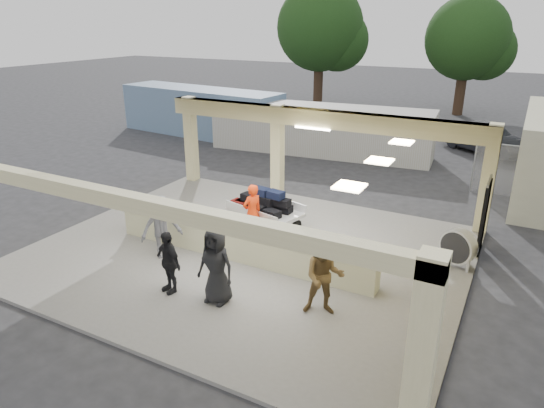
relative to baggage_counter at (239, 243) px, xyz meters
The scene contains 15 objects.
ground 0.77m from the baggage_counter, 90.00° to the left, with size 120.00×120.00×0.00m, color #28282B.
pavilion 1.41m from the baggage_counter, 79.65° to the left, with size 12.01×10.00×3.55m.
baggage_counter is the anchor object (origin of this frame).
luggage_cart 2.32m from the baggage_counter, 100.83° to the left, with size 2.53×1.92×1.31m.
drum_fan 6.00m from the baggage_counter, 23.61° to the left, with size 1.02×0.70×1.08m.
baggage_handler 1.34m from the baggage_counter, 102.47° to the left, with size 0.65×0.36×1.79m, color #F4370C.
passenger_a 3.46m from the baggage_counter, 24.05° to the right, with size 0.92×0.40×1.89m, color brown.
passenger_b 2.39m from the baggage_counter, 104.35° to the right, with size 0.94×0.34×1.61m, color black.
passenger_c 2.20m from the baggage_counter, 155.19° to the right, with size 1.18×0.41×1.82m, color #55565B.
passenger_d 2.29m from the baggage_counter, 71.54° to the right, with size 0.93×0.38×1.90m, color black.
car_dark 16.75m from the baggage_counter, 73.57° to the left, with size 1.57×4.45×1.48m, color black.
container_white 12.36m from the baggage_counter, 102.29° to the left, with size 11.12×2.22×2.41m, color #B8B8B4.
container_blue 16.47m from the baggage_counter, 129.42° to the left, with size 10.31×2.47×2.68m, color #6680A4.
tree_left 26.31m from the baggage_counter, 107.30° to the left, with size 6.60×6.30×9.00m.
tree_mid 27.11m from the baggage_counter, 85.03° to the left, with size 6.00×5.60×8.00m.
Camera 1 is at (6.60, -10.89, 6.46)m, focal length 32.00 mm.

